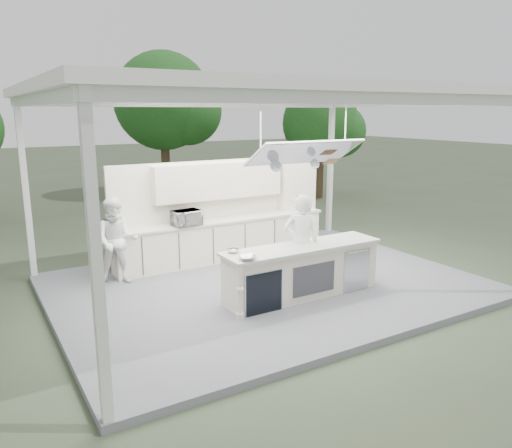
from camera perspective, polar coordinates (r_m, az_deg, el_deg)
ground at (r=10.01m, az=1.24°, el=-7.39°), size 90.00×90.00×0.00m
stage_deck at (r=9.99m, az=1.24°, el=-7.06°), size 8.00×6.00×0.12m
tent at (r=9.39m, az=1.41°, el=14.35°), size 8.20×6.20×3.86m
demo_island at (r=9.20m, az=5.23°, el=-5.36°), size 3.10×0.79×0.95m
back_counter at (r=11.42m, az=-3.82°, el=-1.72°), size 5.08×0.72×0.95m
back_wall_unit at (r=11.60m, az=-2.42°, el=3.47°), size 5.05×0.48×2.25m
tree_cluster at (r=18.38m, az=-15.93°, el=11.82°), size 19.55×9.40×5.85m
head_chef at (r=9.31m, az=5.17°, el=-2.24°), size 0.80×0.69×1.86m
sous_chef at (r=10.08m, az=-15.62°, el=-1.88°), size 1.01×0.89×1.73m
toaster_oven at (r=10.70m, az=-7.94°, el=0.70°), size 0.63×0.47×0.33m
bowl_large at (r=8.19m, az=-0.98°, el=-3.88°), size 0.34×0.34×0.07m
bowl_small at (r=8.61m, az=-2.64°, el=-3.07°), size 0.27×0.27×0.07m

